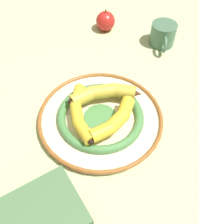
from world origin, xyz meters
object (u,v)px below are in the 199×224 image
Objects in this scene: banana_b at (79,112)px; coffee_mug at (163,34)px; banana_c at (114,121)px; banana_a at (105,93)px; decorative_bowl at (100,117)px; apple at (105,21)px.

coffee_mug reaches higher than banana_b.
banana_a is at bearing 53.57° from banana_c.
coffee_mug is at bearing -166.34° from decorative_bowl.
banana_c is (0.05, 0.09, -0.00)m from banana_a.
banana_c reaches higher than banana_b.
decorative_bowl is 1.90× the size of banana_b.
decorative_bowl is at bearing 81.44° from banana_c.
banana_a is 0.10m from banana_c.
decorative_bowl is 1.87× the size of banana_c.
banana_b is at bearing 33.27° from banana_a.
banana_a is at bearing -147.89° from decorative_bowl.
decorative_bowl is at bearing 89.57° from banana_b.
banana_a is 1.01× the size of banana_b.
banana_c is 1.63× the size of coffee_mug.
apple is at bearing -101.46° from banana_a.
banana_a reaches higher than banana_c.
coffee_mug is at bearing 112.38° from apple.
banana_b is at bearing -33.88° from coffee_mug.
apple reaches higher than banana_c.
coffee_mug is (-0.41, -0.16, -0.01)m from banana_c.
coffee_mug is 0.22m from apple.
decorative_bowl is 0.42m from coffee_mug.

